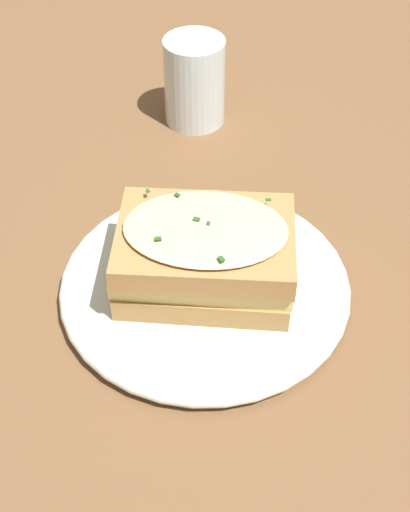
# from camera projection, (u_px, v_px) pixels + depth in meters

# --- Properties ---
(ground_plane) EXTENTS (2.40, 2.40, 0.00)m
(ground_plane) POSITION_uv_depth(u_px,v_px,m) (222.00, 303.00, 0.65)
(ground_plane) COLOR brown
(dinner_plate) EXTENTS (0.27, 0.27, 0.02)m
(dinner_plate) POSITION_uv_depth(u_px,v_px,m) (205.00, 286.00, 0.66)
(dinner_plate) COLOR silver
(dinner_plate) RESTS_ON ground_plane
(sandwich) EXTENTS (0.16, 0.12, 0.08)m
(sandwich) POSITION_uv_depth(u_px,v_px,m) (205.00, 254.00, 0.62)
(sandwich) COLOR #B2844C
(sandwich) RESTS_ON dinner_plate
(water_glass) EXTENTS (0.07, 0.07, 0.10)m
(water_glass) POSITION_uv_depth(u_px,v_px,m) (194.00, 81.00, 0.83)
(water_glass) COLOR silver
(water_glass) RESTS_ON ground_plane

